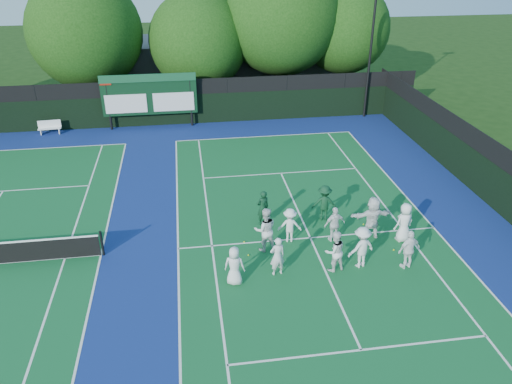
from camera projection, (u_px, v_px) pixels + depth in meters
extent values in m
plane|color=#17330E|center=(316.00, 251.00, 19.98)|extent=(120.00, 120.00, 0.00)
cube|color=navy|center=(165.00, 250.00, 20.07)|extent=(34.00, 32.00, 0.01)
cube|color=#125729|center=(310.00, 238.00, 20.86)|extent=(10.97, 23.77, 0.00)
cube|color=white|center=(264.00, 136.00, 31.29)|extent=(10.97, 0.08, 0.00)
cube|color=white|center=(178.00, 249.00, 20.14)|extent=(0.08, 23.77, 0.00)
cube|color=white|center=(434.00, 228.00, 21.57)|extent=(0.08, 23.77, 0.00)
cube|color=white|center=(212.00, 246.00, 20.32)|extent=(0.08, 23.77, 0.00)
cube|color=white|center=(404.00, 230.00, 21.39)|extent=(0.08, 23.77, 0.00)
cube|color=white|center=(361.00, 350.00, 15.24)|extent=(8.23, 0.08, 0.00)
cube|color=white|center=(281.00, 173.00, 26.47)|extent=(8.23, 0.08, 0.00)
cube|color=white|center=(310.00, 238.00, 20.85)|extent=(0.08, 12.80, 0.00)
cube|color=white|center=(31.00, 149.00, 29.45)|extent=(10.97, 0.08, 0.00)
cube|color=white|center=(101.00, 255.00, 19.74)|extent=(0.08, 23.77, 0.00)
cube|color=white|center=(65.00, 258.00, 19.56)|extent=(0.08, 23.77, 0.00)
cube|color=white|center=(3.00, 191.00, 24.64)|extent=(8.23, 0.08, 0.00)
cube|color=black|center=(167.00, 110.00, 32.78)|extent=(34.00, 0.08, 2.00)
cube|color=black|center=(165.00, 88.00, 32.09)|extent=(34.00, 0.05, 1.00)
cylinder|color=black|center=(108.00, 103.00, 31.61)|extent=(0.16, 0.16, 3.50)
cylinder|color=black|center=(191.00, 100.00, 32.29)|extent=(0.16, 0.16, 3.50)
cube|color=black|center=(149.00, 95.00, 31.74)|extent=(6.00, 0.15, 2.60)
cube|color=#154C2B|center=(148.00, 78.00, 31.15)|extent=(6.00, 0.05, 0.50)
cube|color=silver|center=(126.00, 104.00, 31.69)|extent=(2.60, 0.04, 1.20)
cube|color=silver|center=(174.00, 102.00, 32.08)|extent=(2.60, 0.04, 1.20)
cube|color=#A31C0D|center=(105.00, 81.00, 30.86)|extent=(0.70, 0.04, 0.50)
cube|color=#525257|center=(217.00, 65.00, 39.86)|extent=(18.00, 6.00, 4.00)
cylinder|color=black|center=(371.00, 43.00, 32.44)|extent=(0.16, 0.16, 10.00)
cylinder|color=black|center=(102.00, 243.00, 19.51)|extent=(0.10, 0.10, 1.10)
cube|color=white|center=(50.00, 128.00, 31.48)|extent=(1.41, 0.49, 0.06)
cube|color=white|center=(49.00, 124.00, 31.49)|extent=(1.39, 0.18, 0.46)
cube|color=white|center=(41.00, 132.00, 31.50)|extent=(0.08, 0.33, 0.37)
cube|color=white|center=(59.00, 131.00, 31.65)|extent=(0.08, 0.33, 0.37)
cylinder|color=black|center=(95.00, 93.00, 35.04)|extent=(0.44, 0.44, 2.69)
sphere|color=#143A0D|center=(85.00, 32.00, 33.11)|extent=(7.54, 7.54, 7.54)
sphere|color=#143A0D|center=(97.00, 42.00, 33.80)|extent=(5.28, 5.28, 5.28)
cylinder|color=black|center=(201.00, 92.00, 36.13)|extent=(0.44, 0.44, 2.18)
sphere|color=#143A0D|center=(198.00, 41.00, 34.45)|extent=(6.80, 6.80, 6.80)
sphere|color=#143A0D|center=(207.00, 50.00, 35.11)|extent=(4.76, 4.76, 4.76)
cylinder|color=black|center=(280.00, 82.00, 36.65)|extent=(0.44, 0.44, 3.23)
sphere|color=#143A0D|center=(282.00, 15.00, 34.50)|extent=(8.15, 8.15, 8.15)
sphere|color=#143A0D|center=(289.00, 27.00, 35.21)|extent=(5.70, 5.70, 5.70)
cylinder|color=black|center=(341.00, 82.00, 37.33)|extent=(0.44, 0.44, 2.92)
sphere|color=#143A0D|center=(345.00, 28.00, 35.56)|extent=(6.35, 6.35, 6.35)
sphere|color=#143A0D|center=(351.00, 37.00, 36.19)|extent=(4.44, 4.44, 4.44)
sphere|color=#B8CE18|center=(244.00, 242.00, 20.54)|extent=(0.07, 0.07, 0.07)
sphere|color=#B8CE18|center=(364.00, 224.00, 21.78)|extent=(0.07, 0.07, 0.07)
sphere|color=#B8CE18|center=(360.00, 242.00, 20.52)|extent=(0.07, 0.07, 0.07)
sphere|color=#B8CE18|center=(248.00, 255.00, 19.69)|extent=(0.07, 0.07, 0.07)
sphere|color=#B8CE18|center=(394.00, 250.00, 20.02)|extent=(0.07, 0.07, 0.07)
imported|color=white|center=(234.00, 266.00, 17.83)|extent=(0.85, 0.67, 1.53)
imported|color=silver|center=(277.00, 256.00, 18.30)|extent=(0.64, 0.49, 1.59)
imported|color=white|center=(335.00, 251.00, 18.53)|extent=(0.93, 0.79, 1.66)
imported|color=silver|center=(362.00, 247.00, 18.73)|extent=(1.24, 0.93, 1.70)
imported|color=white|center=(409.00, 250.00, 18.67)|extent=(1.02, 0.63, 1.62)
imported|color=silver|center=(265.00, 230.00, 19.68)|extent=(0.93, 0.73, 1.88)
imported|color=white|center=(290.00, 225.00, 20.33)|extent=(1.04, 0.69, 1.50)
imported|color=white|center=(335.00, 224.00, 20.35)|extent=(0.97, 0.54, 1.56)
imported|color=white|center=(372.00, 218.00, 20.50)|extent=(1.76, 0.62, 1.88)
imported|color=white|center=(404.00, 222.00, 20.32)|extent=(0.95, 0.75, 1.71)
imported|color=#0D331C|center=(263.00, 208.00, 21.51)|extent=(0.68, 0.55, 1.61)
imported|color=#0F381F|center=(324.00, 203.00, 21.86)|extent=(1.15, 0.77, 1.66)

